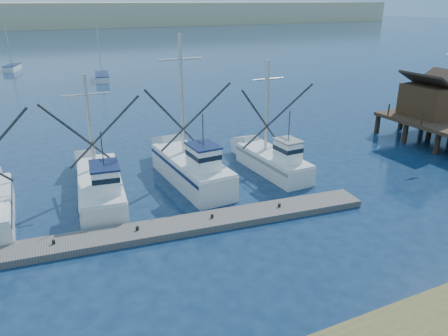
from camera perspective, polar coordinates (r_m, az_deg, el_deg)
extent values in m
plane|color=#0D1F3C|center=(20.44, 10.30, -12.87)|extent=(500.00, 500.00, 0.00)
cube|color=#605B55|center=(22.84, -13.71, -8.69)|extent=(27.72, 4.72, 0.37)
cube|color=#4C331E|center=(41.59, 25.60, 7.98)|extent=(4.00, 4.00, 2.60)
cube|color=tan|center=(223.81, -24.07, 17.83)|extent=(360.00, 60.00, 10.00)
cube|color=silver|center=(27.50, -15.84, -2.54)|extent=(3.57, 8.69, 1.29)
cube|color=white|center=(25.00, -15.24, -1.43)|extent=(1.70, 2.23, 1.50)
cylinder|color=#B7B2A8|center=(27.68, -17.14, 5.50)|extent=(0.22, 0.22, 6.01)
cube|color=silver|center=(28.64, -4.27, -0.43)|extent=(2.92, 8.14, 1.63)
cube|color=white|center=(26.29, -2.71, 1.26)|extent=(1.57, 2.03, 1.50)
cylinder|color=#B7B2A8|center=(28.52, -5.55, 9.32)|extent=(0.22, 0.22, 7.77)
cube|color=silver|center=(30.56, 6.44, 0.55)|extent=(2.42, 6.71, 1.27)
cube|color=white|center=(28.76, 8.32, 2.05)|extent=(1.31, 1.67, 1.50)
cylinder|color=#B7B2A8|center=(30.38, 5.60, 7.95)|extent=(0.22, 0.22, 6.32)
cube|color=silver|center=(69.01, -15.64, 11.33)|extent=(2.85, 6.49, 0.90)
cylinder|color=#B7B2A8|center=(68.78, -16.02, 14.69)|extent=(0.12, 0.12, 7.20)
cube|color=silver|center=(84.07, -25.93, 11.67)|extent=(3.08, 5.22, 0.90)
cylinder|color=#B7B2A8|center=(83.94, -26.38, 14.40)|extent=(0.12, 0.12, 7.20)
sphere|color=white|center=(37.90, 27.16, 13.00)|extent=(0.23, 0.23, 0.23)
cube|color=white|center=(37.63, 26.83, 13.04)|extent=(0.57, 0.14, 0.15)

